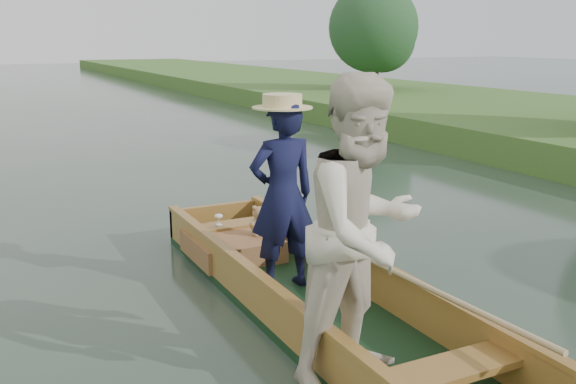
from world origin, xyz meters
name	(u,v)px	position (x,y,z in m)	size (l,w,h in m)	color
ground	(320,316)	(0.00, 0.00, 0.00)	(120.00, 120.00, 0.00)	#283D30
trees_far	(116,22)	(0.08, 7.63, 2.56)	(22.68, 14.23, 4.46)	#47331E
punt	(325,246)	(-0.17, -0.35, 0.75)	(1.41, 5.00, 2.08)	black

